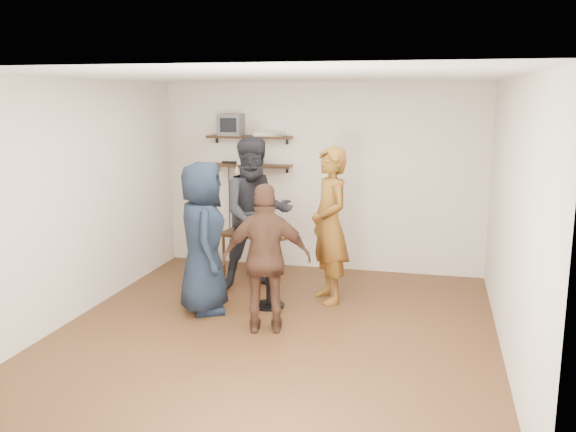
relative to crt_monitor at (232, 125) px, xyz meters
The scene contains 18 objects.
room 2.78m from the crt_monitor, 62.14° to the right, with size 4.58×5.08×2.68m.
shelf_upper 0.31m from the crt_monitor, ahead, with size 1.20×0.25×0.04m, color black.
shelf_lower 0.62m from the crt_monitor, ahead, with size 1.20×0.25×0.04m, color black.
crt_monitor is the anchor object (origin of this frame).
dvd_deck 0.56m from the crt_monitor, ahead, with size 0.40×0.24×0.06m, color silver.
radio 0.59m from the crt_monitor, ahead, with size 0.22×0.10×0.10m, color black.
power_strip 0.54m from the crt_monitor, 110.63° to the left, with size 0.30×0.05×0.03m, color black.
side_table 1.60m from the crt_monitor, 58.02° to the right, with size 0.56×0.56×0.60m.
vase_lilies 1.20m from the crt_monitor, 58.19° to the right, with size 0.20×0.21×1.05m.
drinks_table 2.41m from the crt_monitor, 59.06° to the right, with size 0.47×0.47×0.86m.
wine_glass_fl 2.17m from the crt_monitor, 61.55° to the right, with size 0.07×0.07×0.20m.
wine_glass_fr 2.21m from the crt_monitor, 57.72° to the right, with size 0.07×0.07×0.21m.
wine_glass_bl 2.13m from the crt_monitor, 58.67° to the right, with size 0.07×0.07×0.20m.
wine_glass_br 2.19m from the crt_monitor, 58.06° to the right, with size 0.07×0.07×0.22m.
person_plaid 2.33m from the crt_monitor, 37.84° to the right, with size 0.67×0.44×1.84m, color red.
person_dark 1.58m from the crt_monitor, 56.90° to the right, with size 0.93×0.73×1.92m, color black.
person_navy 2.29m from the crt_monitor, 81.03° to the right, with size 0.84×0.55×1.71m, color black.
person_brown 2.92m from the crt_monitor, 63.76° to the right, with size 0.91×0.38×1.55m, color #492C1F.
Camera 1 is at (1.56, -5.79, 2.42)m, focal length 38.00 mm.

